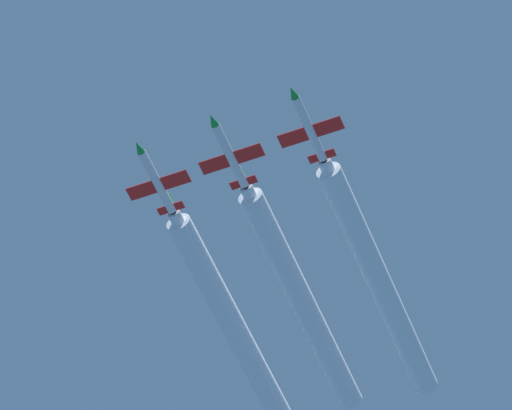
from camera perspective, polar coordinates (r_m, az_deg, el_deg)
jet_far_left at (r=206.04m, az=1.70°, el=2.54°), size 7.83×11.40×2.74m
jet_inner_left at (r=207.67m, az=-0.87°, el=1.67°), size 7.83×11.40×2.74m
jet_center at (r=210.72m, az=-3.24°, el=0.81°), size 7.83×11.40×2.74m
smoke_trail_far_left at (r=220.23m, az=3.94°, el=-2.38°), size 3.10×38.71×3.10m
smoke_trail_inner_left at (r=221.33m, az=1.45°, el=-3.03°), size 3.10×37.35×3.10m
smoke_trail_center at (r=224.94m, az=-0.70°, el=-3.98°), size 3.10×39.59×3.10m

